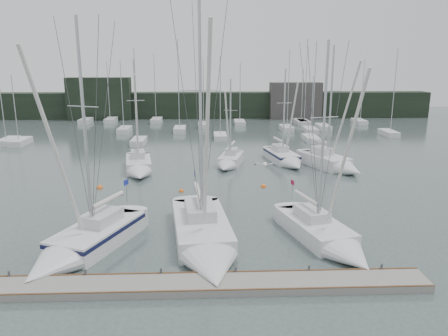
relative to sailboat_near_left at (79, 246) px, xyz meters
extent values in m
plane|color=#42504E|center=(7.21, 0.86, -0.62)|extent=(160.00, 160.00, 0.00)
cube|color=slate|center=(7.21, -4.14, -0.42)|extent=(24.00, 2.00, 0.40)
cube|color=black|center=(7.21, 62.86, 1.88)|extent=(90.00, 4.00, 5.00)
cube|color=black|center=(-12.79, 60.86, 3.38)|extent=(12.00, 3.00, 8.00)
cube|color=#413E3C|center=(25.21, 60.86, 2.88)|extent=(10.00, 3.00, 7.00)
cube|color=silver|center=(24.33, 43.97, -0.27)|extent=(1.80, 4.50, 0.90)
cylinder|color=#AAADB2|center=(24.33, 43.47, 4.19)|extent=(0.12, 0.12, 8.03)
cube|color=silver|center=(13.65, 52.62, -0.27)|extent=(1.80, 4.50, 0.90)
cylinder|color=#AAADB2|center=(13.65, 52.12, 5.17)|extent=(0.12, 0.12, 9.99)
cube|color=silver|center=(25.12, 52.42, -0.27)|extent=(1.80, 4.50, 0.90)
cylinder|color=#AAADB2|center=(25.12, 51.92, 6.67)|extent=(0.12, 0.12, 13.00)
cube|color=silver|center=(9.74, 38.71, -0.27)|extent=(1.80, 4.50, 0.90)
cylinder|color=#AAADB2|center=(9.74, 38.21, 5.72)|extent=(0.12, 0.12, 11.09)
cube|color=silver|center=(35.73, 40.59, -0.27)|extent=(1.80, 4.50, 0.90)
cylinder|color=#AAADB2|center=(35.73, 40.09, 6.31)|extent=(0.12, 0.12, 12.27)
cube|color=silver|center=(7.28, 50.05, -0.27)|extent=(1.80, 4.50, 0.90)
cylinder|color=#AAADB2|center=(7.28, 49.55, 5.47)|extent=(0.12, 0.12, 10.58)
cube|color=silver|center=(-17.95, 35.66, -0.27)|extent=(1.80, 4.50, 0.90)
cylinder|color=#AAADB2|center=(-17.95, 35.16, 4.49)|extent=(0.12, 0.12, 8.63)
cube|color=silver|center=(3.41, 45.46, -0.27)|extent=(1.80, 4.50, 0.90)
cylinder|color=#AAADB2|center=(3.41, 44.96, 6.97)|extent=(0.12, 0.12, 13.60)
cube|color=silver|center=(-5.44, 45.45, -0.27)|extent=(1.80, 4.50, 0.90)
cylinder|color=#AAADB2|center=(-5.44, 44.95, 5.41)|extent=(0.12, 0.12, 10.47)
cube|color=silver|center=(-14.46, 56.16, -0.27)|extent=(1.80, 4.50, 0.90)
cylinder|color=#AAADB2|center=(-14.46, 55.66, 5.32)|extent=(0.12, 0.12, 10.30)
cube|color=silver|center=(-19.84, 36.16, -0.27)|extent=(1.80, 4.50, 0.90)
cylinder|color=#AAADB2|center=(-19.84, 35.66, 7.01)|extent=(0.12, 0.12, 13.68)
cube|color=silver|center=(24.72, 53.12, -0.27)|extent=(1.80, 4.50, 0.90)
cylinder|color=#AAADB2|center=(24.72, 52.62, 4.69)|extent=(0.12, 0.12, 9.03)
cube|color=silver|center=(35.43, 53.07, -0.27)|extent=(1.80, 4.50, 0.90)
cylinder|color=#AAADB2|center=(35.43, 52.57, 5.44)|extent=(0.12, 0.12, 10.53)
cube|color=silver|center=(22.67, 36.39, -0.27)|extent=(1.80, 4.50, 0.90)
cylinder|color=#AAADB2|center=(22.67, 35.89, 6.66)|extent=(0.12, 0.12, 12.97)
cube|color=silver|center=(-10.00, 56.82, -0.27)|extent=(1.80, 4.50, 0.90)
cylinder|color=#AAADB2|center=(-10.00, 56.32, 5.29)|extent=(0.12, 0.12, 10.24)
cube|color=silver|center=(20.87, 45.98, -0.27)|extent=(1.80, 4.50, 0.90)
cylinder|color=#AAADB2|center=(20.87, 45.48, 6.24)|extent=(0.12, 0.12, 12.14)
cube|color=silver|center=(-1.66, 35.25, -0.27)|extent=(1.80, 4.50, 0.90)
cylinder|color=#AAADB2|center=(-1.66, 34.75, 6.23)|extent=(0.12, 0.12, 12.11)
cube|color=silver|center=(-1.50, 56.20, -0.27)|extent=(1.80, 4.50, 0.90)
cylinder|color=#AAADB2|center=(-1.50, 55.70, 5.97)|extent=(0.12, 0.12, 11.59)
cube|color=silver|center=(27.27, 46.95, -0.27)|extent=(1.80, 4.50, 0.90)
cylinder|color=#AAADB2|center=(27.27, 46.45, 5.88)|extent=(0.12, 0.12, 11.40)
cube|color=silver|center=(0.70, 1.71, -0.15)|extent=(5.35, 7.38, 1.57)
cone|color=silver|center=(-1.12, -2.74, -0.15)|extent=(3.90, 3.82, 3.04)
cube|color=silver|center=(0.89, 2.20, 1.00)|extent=(2.56, 3.13, 0.73)
cylinder|color=#AAADB2|center=(0.52, 1.27, 6.97)|extent=(0.19, 0.19, 12.67)
cylinder|color=silver|center=(1.20, 2.96, 1.94)|extent=(1.51, 3.16, 0.29)
cube|color=#0E1135|center=(0.70, 1.71, 0.37)|extent=(5.38, 7.41, 0.26)
cube|color=#1B2997|center=(2.04, 5.03, 2.52)|extent=(0.23, 0.53, 0.38)
cube|color=silver|center=(7.29, 2.72, -0.14)|extent=(4.35, 8.59, 1.61)
cone|color=silver|center=(7.97, -3.13, -0.14)|extent=(3.81, 3.90, 3.43)
cube|color=silver|center=(7.23, 3.25, 1.04)|extent=(2.25, 3.49, 0.75)
cylinder|color=#AAADB2|center=(7.36, 2.14, 7.68)|extent=(0.19, 0.19, 14.03)
cylinder|color=silver|center=(7.11, 4.36, 2.00)|extent=(0.76, 4.04, 0.30)
cube|color=#1B2997|center=(6.80, 7.03, 2.59)|extent=(0.09, 0.58, 0.39)
cube|color=silver|center=(14.87, 2.44, -0.21)|extent=(4.43, 6.99, 1.40)
cone|color=silver|center=(16.11, -2.02, -0.21)|extent=(3.44, 3.42, 2.79)
cube|color=silver|center=(14.74, 2.88, 0.82)|extent=(2.18, 2.91, 0.65)
cylinder|color=#AAADB2|center=(14.99, 1.99, 6.26)|extent=(0.17, 0.17, 11.54)
cylinder|color=silver|center=(14.52, 3.68, 1.66)|extent=(1.10, 3.12, 0.26)
cube|color=maroon|center=(13.95, 5.73, 2.17)|extent=(0.15, 0.49, 0.34)
cube|color=silver|center=(0.42, 21.05, -0.17)|extent=(3.45, 6.09, 1.52)
cone|color=silver|center=(1.10, 17.00, -0.17)|extent=(2.90, 2.85, 2.53)
cube|color=silver|center=(0.34, 21.55, 0.94)|extent=(1.75, 2.50, 0.71)
cylinder|color=#AAADB2|center=(0.49, 20.65, 5.73)|extent=(0.18, 0.18, 10.28)
cylinder|color=silver|center=(0.23, 22.19, 1.85)|extent=(0.74, 2.82, 0.28)
cube|color=silver|center=(10.43, 23.01, -0.22)|extent=(3.21, 4.97, 1.35)
cone|color=silver|center=(9.64, 19.83, -0.22)|extent=(2.58, 2.43, 2.17)
cube|color=silver|center=(10.53, 23.45, 0.78)|extent=(1.60, 2.07, 0.63)
cylinder|color=#AAADB2|center=(10.35, 22.69, 4.64)|extent=(0.16, 0.16, 8.35)
cylinder|color=silver|center=(10.65, 23.90, 1.59)|extent=(0.78, 2.23, 0.25)
cube|color=silver|center=(16.35, 24.33, -0.20)|extent=(3.54, 6.08, 1.42)
cone|color=silver|center=(17.16, 20.34, -0.20)|extent=(2.90, 2.88, 2.46)
cube|color=silver|center=(16.26, 24.79, 0.84)|extent=(1.78, 2.51, 0.66)
cylinder|color=#AAADB2|center=(16.43, 23.93, 5.18)|extent=(0.17, 0.17, 9.33)
cylinder|color=silver|center=(16.13, 25.45, 1.70)|extent=(0.81, 2.78, 0.27)
cube|color=#0E1135|center=(16.35, 24.33, 0.28)|extent=(3.57, 6.10, 0.24)
cube|color=silver|center=(20.67, 21.50, -0.13)|extent=(4.94, 6.52, 1.64)
cone|color=silver|center=(22.42, 17.65, -0.13)|extent=(3.54, 3.44, 2.73)
cube|color=silver|center=(20.44, 22.00, 1.07)|extent=(2.35, 2.78, 0.77)
cylinder|color=#AAADB2|center=(20.84, 21.12, 6.48)|extent=(0.20, 0.20, 11.58)
cylinder|color=silver|center=(20.18, 22.58, 2.05)|extent=(1.48, 2.76, 0.31)
sphere|color=orange|center=(5.41, 12.90, -0.62)|extent=(0.47, 0.47, 0.47)
sphere|color=orange|center=(12.95, 14.02, -0.62)|extent=(0.52, 0.52, 0.52)
sphere|color=orange|center=(-2.14, 14.23, -0.62)|extent=(0.58, 0.58, 0.58)
ellipsoid|color=silver|center=(10.87, -1.61, 5.36)|extent=(0.32, 0.51, 0.21)
cube|color=#93959B|center=(10.58, -1.55, 5.39)|extent=(0.49, 0.23, 0.12)
cube|color=#93959B|center=(11.17, -1.66, 5.39)|extent=(0.49, 0.23, 0.12)
camera|label=1|loc=(7.71, -24.59, 10.97)|focal=35.00mm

